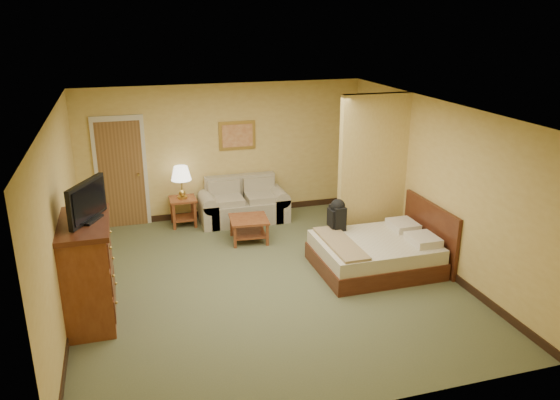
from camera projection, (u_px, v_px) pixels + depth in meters
name	position (u px, v px, depth m)	size (l,w,h in m)	color
floor	(265.00, 280.00, 8.25)	(6.00, 6.00, 0.00)	#545A3A
ceiling	(264.00, 108.00, 7.41)	(6.00, 6.00, 0.00)	white
back_wall	(224.00, 151.00, 10.55)	(5.50, 0.02, 2.60)	#D6B35B
left_wall	(60.00, 218.00, 7.09)	(0.02, 6.00, 2.60)	#D6B35B
right_wall	(433.00, 183.00, 8.57)	(0.02, 6.00, 2.60)	#D6B35B
partition	(373.00, 171.00, 9.25)	(1.20, 0.15, 2.60)	#D6B35B
door	(121.00, 173.00, 10.08)	(0.94, 0.16, 2.10)	beige
baseboard	(226.00, 212.00, 10.94)	(5.50, 0.02, 0.12)	black
loveseat	(243.00, 207.00, 10.57)	(1.68, 0.78, 0.85)	tan
side_table	(183.00, 207.00, 10.30)	(0.49, 0.49, 0.54)	brown
table_lamp	(181.00, 174.00, 10.09)	(0.37, 0.37, 0.62)	#B79643
coffee_table	(249.00, 225.00, 9.61)	(0.72, 0.72, 0.42)	brown
wall_picture	(237.00, 136.00, 10.50)	(0.71, 0.04, 0.55)	#B78E3F
dresser	(87.00, 271.00, 7.00)	(0.68, 1.29, 1.37)	brown
tv	(87.00, 202.00, 6.73)	(0.43, 0.77, 0.51)	black
bed	(379.00, 252.00, 8.57)	(1.89, 1.53, 0.99)	#441C10
backpack	(338.00, 213.00, 8.84)	(0.24, 0.30, 0.51)	black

